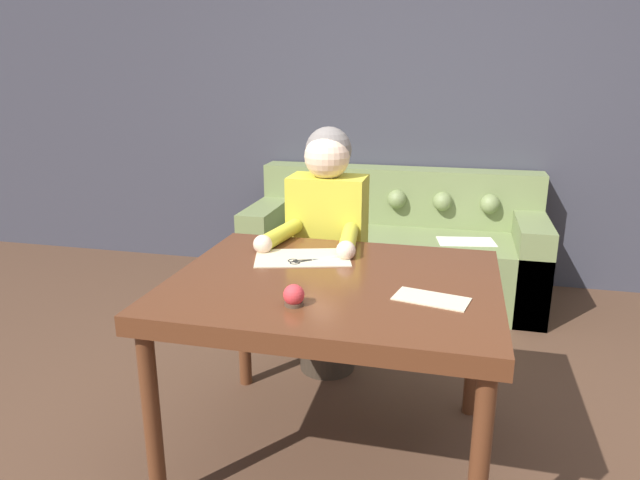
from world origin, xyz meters
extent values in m
plane|color=#4C3323|center=(0.00, 0.00, 0.00)|extent=(16.00, 16.00, 0.00)
cube|color=#383842|center=(0.00, 2.23, 1.30)|extent=(8.00, 0.06, 2.60)
cube|color=#562D19|center=(-0.12, -0.01, 0.72)|extent=(1.19, 0.98, 0.07)
cylinder|color=#562D19|center=(-0.66, -0.43, 0.34)|extent=(0.06, 0.06, 0.68)
cylinder|color=#562D19|center=(0.42, -0.43, 0.34)|extent=(0.06, 0.06, 0.68)
cylinder|color=#562D19|center=(-0.66, 0.42, 0.34)|extent=(0.06, 0.06, 0.68)
cylinder|color=#562D19|center=(0.42, 0.42, 0.34)|extent=(0.06, 0.06, 0.68)
cube|color=olive|center=(-0.10, 1.77, 0.22)|extent=(1.95, 0.81, 0.44)
cube|color=olive|center=(-0.10, 2.07, 0.64)|extent=(1.95, 0.22, 0.39)
cube|color=olive|center=(-0.97, 1.77, 0.30)|extent=(0.20, 0.81, 0.60)
cube|color=olive|center=(0.77, 1.77, 0.30)|extent=(0.20, 0.81, 0.60)
sphere|color=olive|center=(-0.72, 1.94, 0.64)|extent=(0.13, 0.13, 0.13)
sphere|color=olive|center=(-0.41, 1.94, 0.64)|extent=(0.13, 0.13, 0.13)
sphere|color=olive|center=(-0.10, 1.94, 0.64)|extent=(0.13, 0.13, 0.13)
sphere|color=olive|center=(0.21, 1.94, 0.64)|extent=(0.13, 0.13, 0.13)
sphere|color=olive|center=(0.52, 1.94, 0.64)|extent=(0.13, 0.13, 0.13)
cube|color=white|center=(0.38, 1.67, 0.44)|extent=(0.38, 0.26, 0.00)
cylinder|color=#33281E|center=(-0.30, 0.67, 0.24)|extent=(0.28, 0.28, 0.47)
cube|color=gold|center=(-0.30, 0.67, 0.74)|extent=(0.36, 0.22, 0.54)
sphere|color=beige|center=(-0.30, 0.65, 1.10)|extent=(0.21, 0.21, 0.21)
sphere|color=slate|center=(-0.30, 0.68, 1.13)|extent=(0.22, 0.22, 0.22)
cylinder|color=gold|center=(-0.45, 0.40, 0.79)|extent=(0.12, 0.33, 0.07)
sphere|color=beige|center=(-0.48, 0.24, 0.79)|extent=(0.08, 0.08, 0.08)
cylinder|color=gold|center=(-0.14, 0.40, 0.79)|extent=(0.11, 0.33, 0.07)
sphere|color=beige|center=(-0.12, 0.23, 0.79)|extent=(0.08, 0.08, 0.08)
cube|color=beige|center=(-0.30, 0.20, 0.75)|extent=(0.43, 0.33, 0.00)
cube|color=beige|center=(0.24, -0.12, 0.75)|extent=(0.27, 0.18, 0.00)
cube|color=silver|center=(-0.20, 0.22, 0.75)|extent=(0.10, 0.09, 0.00)
cube|color=black|center=(-0.28, 0.15, 0.75)|extent=(0.07, 0.06, 0.00)
torus|color=black|center=(-0.31, 0.12, 0.75)|extent=(0.04, 0.04, 0.01)
cube|color=silver|center=(-0.19, 0.20, 0.75)|extent=(0.12, 0.05, 0.00)
cube|color=black|center=(-0.29, 0.16, 0.75)|extent=(0.08, 0.04, 0.00)
torus|color=black|center=(-0.32, 0.15, 0.75)|extent=(0.04, 0.04, 0.01)
cylinder|color=silver|center=(-0.25, 0.18, 0.75)|extent=(0.01, 0.01, 0.01)
cylinder|color=#4C3828|center=(-0.19, -0.28, 0.76)|extent=(0.06, 0.06, 0.01)
sphere|color=red|center=(-0.19, -0.28, 0.79)|extent=(0.07, 0.07, 0.07)
camera|label=1|loc=(0.30, -1.93, 1.49)|focal=32.00mm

